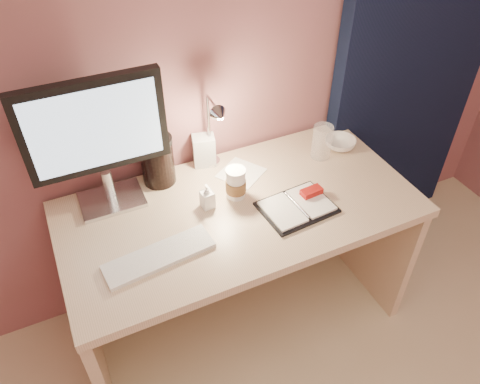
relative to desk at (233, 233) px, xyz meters
name	(u,v)px	position (x,y,z in m)	size (l,w,h in m)	color
room	(404,35)	(0.95, 0.24, 0.63)	(3.50, 3.50, 3.50)	#C6B28E
desk	(233,233)	(0.00, 0.00, 0.00)	(1.40, 0.70, 0.73)	beige
monitor	(96,134)	(-0.45, 0.16, 0.55)	(0.50, 0.18, 0.54)	silver
keyboard	(159,256)	(-0.37, -0.20, 0.23)	(0.39, 0.12, 0.02)	white
planner	(298,205)	(0.20, -0.18, 0.24)	(0.29, 0.23, 0.04)	black
paper_c	(241,173)	(0.09, 0.11, 0.23)	(0.16, 0.16, 0.00)	white
coffee_cup	(236,184)	(0.01, -0.01, 0.29)	(0.08, 0.08, 0.13)	white
clear_cup	(322,142)	(0.46, 0.07, 0.30)	(0.09, 0.09, 0.15)	white
bowl	(340,143)	(0.58, 0.09, 0.25)	(0.14, 0.14, 0.04)	white
lotion_bottle	(207,196)	(-0.12, -0.02, 0.28)	(0.05, 0.05, 0.11)	white
dark_jar	(158,162)	(-0.24, 0.21, 0.32)	(0.13, 0.13, 0.19)	black
product_box	(204,150)	(-0.02, 0.24, 0.30)	(0.09, 0.07, 0.14)	silver
desk_lamp	(218,130)	(0.01, 0.15, 0.45)	(0.08, 0.22, 0.35)	silver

